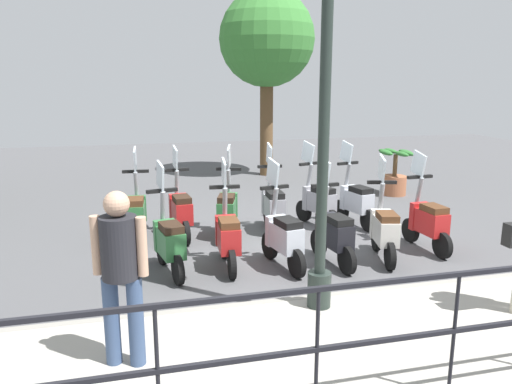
{
  "coord_description": "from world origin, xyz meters",
  "views": [
    {
      "loc": [
        -7.28,
        2.37,
        2.65
      ],
      "look_at": [
        0.2,
        0.5,
        0.9
      ],
      "focal_mm": 35.0,
      "sensor_mm": 36.0,
      "label": 1
    }
  ],
  "objects_px": {
    "scooter_near_4": "(228,235)",
    "pedestrian_distant": "(120,266)",
    "scooter_near_5": "(169,241)",
    "scooter_far_4": "(181,210)",
    "scooter_near_0": "(427,220)",
    "potted_palm": "(394,176)",
    "lamp_post_near": "(324,132)",
    "scooter_far_1": "(318,201)",
    "scooter_near_3": "(283,236)",
    "scooter_far_5": "(136,213)",
    "scooter_near_1": "(384,229)",
    "scooter_near_2": "(333,233)",
    "scooter_far_3": "(227,209)",
    "scooter_far_2": "(273,205)",
    "scooter_far_0": "(355,200)",
    "tree_distant": "(267,40)"
  },
  "relations": [
    {
      "from": "scooter_near_3",
      "to": "scooter_near_5",
      "type": "xyz_separation_m",
      "value": [
        0.16,
        1.59,
        0.0
      ]
    },
    {
      "from": "tree_distant",
      "to": "scooter_near_5",
      "type": "bearing_deg",
      "value": 154.55
    },
    {
      "from": "scooter_far_4",
      "to": "scooter_far_5",
      "type": "relative_size",
      "value": 1.0
    },
    {
      "from": "scooter_near_1",
      "to": "scooter_near_3",
      "type": "bearing_deg",
      "value": 102.25
    },
    {
      "from": "lamp_post_near",
      "to": "scooter_far_1",
      "type": "relative_size",
      "value": 2.87
    },
    {
      "from": "scooter_near_4",
      "to": "scooter_far_1",
      "type": "xyz_separation_m",
      "value": [
        1.63,
        -1.99,
        0.0
      ]
    },
    {
      "from": "scooter_near_5",
      "to": "scooter_far_5",
      "type": "relative_size",
      "value": 1.0
    },
    {
      "from": "potted_palm",
      "to": "scooter_near_0",
      "type": "relative_size",
      "value": 0.69
    },
    {
      "from": "potted_palm",
      "to": "scooter_far_0",
      "type": "distance_m",
      "value": 2.9
    },
    {
      "from": "scooter_near_5",
      "to": "scooter_far_4",
      "type": "xyz_separation_m",
      "value": [
        1.59,
        -0.32,
        0.0
      ]
    },
    {
      "from": "scooter_far_1",
      "to": "scooter_far_5",
      "type": "distance_m",
      "value": 3.22
    },
    {
      "from": "scooter_near_0",
      "to": "scooter_far_2",
      "type": "height_order",
      "value": "same"
    },
    {
      "from": "potted_palm",
      "to": "scooter_far_3",
      "type": "height_order",
      "value": "scooter_far_3"
    },
    {
      "from": "lamp_post_near",
      "to": "scooter_near_1",
      "type": "height_order",
      "value": "lamp_post_near"
    },
    {
      "from": "lamp_post_near",
      "to": "pedestrian_distant",
      "type": "relative_size",
      "value": 2.78
    },
    {
      "from": "scooter_near_3",
      "to": "pedestrian_distant",
      "type": "bearing_deg",
      "value": 125.3
    },
    {
      "from": "scooter_near_2",
      "to": "scooter_near_4",
      "type": "bearing_deg",
      "value": 74.13
    },
    {
      "from": "scooter_far_2",
      "to": "scooter_near_4",
      "type": "bearing_deg",
      "value": 146.75
    },
    {
      "from": "scooter_near_3",
      "to": "scooter_far_1",
      "type": "bearing_deg",
      "value": -44.79
    },
    {
      "from": "scooter_near_1",
      "to": "scooter_near_5",
      "type": "xyz_separation_m",
      "value": [
        0.21,
        3.14,
        0.0
      ]
    },
    {
      "from": "scooter_far_3",
      "to": "scooter_far_4",
      "type": "distance_m",
      "value": 0.79
    },
    {
      "from": "scooter_far_1",
      "to": "scooter_far_3",
      "type": "height_order",
      "value": "same"
    },
    {
      "from": "lamp_post_near",
      "to": "scooter_near_4",
      "type": "bearing_deg",
      "value": 21.55
    },
    {
      "from": "pedestrian_distant",
      "to": "scooter_far_1",
      "type": "bearing_deg",
      "value": 159.36
    },
    {
      "from": "scooter_near_0",
      "to": "scooter_far_5",
      "type": "height_order",
      "value": "same"
    },
    {
      "from": "potted_palm",
      "to": "scooter_near_4",
      "type": "xyz_separation_m",
      "value": [
        -3.62,
        4.65,
        0.04
      ]
    },
    {
      "from": "potted_palm",
      "to": "scooter_far_5",
      "type": "xyz_separation_m",
      "value": [
        -2.04,
        5.89,
        0.04
      ]
    },
    {
      "from": "scooter_near_5",
      "to": "scooter_far_4",
      "type": "distance_m",
      "value": 1.62
    },
    {
      "from": "pedestrian_distant",
      "to": "scooter_far_5",
      "type": "distance_m",
      "value": 4.08
    },
    {
      "from": "pedestrian_distant",
      "to": "scooter_far_4",
      "type": "xyz_separation_m",
      "value": [
        4.01,
        -0.89,
        -0.6
      ]
    },
    {
      "from": "scooter_near_2",
      "to": "scooter_far_3",
      "type": "bearing_deg",
      "value": 29.37
    },
    {
      "from": "scooter_near_4",
      "to": "pedestrian_distant",
      "type": "bearing_deg",
      "value": 153.43
    },
    {
      "from": "scooter_near_1",
      "to": "scooter_far_2",
      "type": "distance_m",
      "value": 2.13
    },
    {
      "from": "lamp_post_near",
      "to": "scooter_far_2",
      "type": "relative_size",
      "value": 2.87
    },
    {
      "from": "potted_palm",
      "to": "scooter_near_2",
      "type": "relative_size",
      "value": 0.69
    },
    {
      "from": "scooter_near_3",
      "to": "scooter_near_5",
      "type": "distance_m",
      "value": 1.6
    },
    {
      "from": "pedestrian_distant",
      "to": "potted_palm",
      "type": "bearing_deg",
      "value": 154.19
    },
    {
      "from": "scooter_far_4",
      "to": "scooter_near_0",
      "type": "bearing_deg",
      "value": -118.47
    },
    {
      "from": "scooter_near_5",
      "to": "scooter_far_3",
      "type": "bearing_deg",
      "value": -47.52
    },
    {
      "from": "lamp_post_near",
      "to": "tree_distant",
      "type": "xyz_separation_m",
      "value": [
        8.54,
        -1.71,
        1.55
      ]
    },
    {
      "from": "scooter_near_5",
      "to": "scooter_far_3",
      "type": "relative_size",
      "value": 1.0
    },
    {
      "from": "scooter_far_2",
      "to": "scooter_far_1",
      "type": "bearing_deg",
      "value": -79.76
    },
    {
      "from": "scooter_near_0",
      "to": "scooter_far_4",
      "type": "bearing_deg",
      "value": 64.11
    },
    {
      "from": "scooter_far_1",
      "to": "scooter_far_4",
      "type": "xyz_separation_m",
      "value": [
        -0.06,
        2.5,
        0.0
      ]
    },
    {
      "from": "lamp_post_near",
      "to": "scooter_far_3",
      "type": "relative_size",
      "value": 2.87
    },
    {
      "from": "scooter_far_0",
      "to": "scooter_far_2",
      "type": "distance_m",
      "value": 1.57
    },
    {
      "from": "potted_palm",
      "to": "scooter_near_0",
      "type": "xyz_separation_m",
      "value": [
        -3.63,
        1.46,
        0.04
      ]
    },
    {
      "from": "scooter_near_2",
      "to": "scooter_far_2",
      "type": "xyz_separation_m",
      "value": [
        1.75,
        0.4,
        0.0
      ]
    },
    {
      "from": "scooter_far_0",
      "to": "scooter_far_4",
      "type": "bearing_deg",
      "value": 77.05
    },
    {
      "from": "scooter_far_5",
      "to": "scooter_near_2",
      "type": "bearing_deg",
      "value": -118.96
    }
  ]
}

